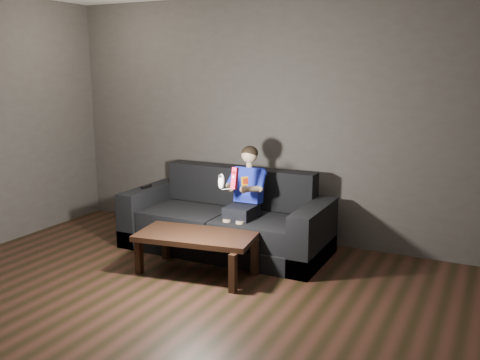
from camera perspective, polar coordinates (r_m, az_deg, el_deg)
The scene contains 8 objects.
floor at distance 4.31m, azimuth -11.40°, elevation -14.86°, with size 5.00×5.00×0.00m, color black.
back_wall at distance 6.04m, azimuth 2.75°, elevation 6.45°, with size 5.00×0.04×2.70m, color #3E3935.
sofa at distance 5.75m, azimuth -1.41°, elevation -4.74°, with size 2.18×0.94×0.84m.
child at distance 5.48m, azimuth 0.55°, elevation -1.11°, with size 0.41×0.50×1.01m.
wii_remote_red at distance 5.06m, azimuth -0.58°, elevation 0.19°, with size 0.06×0.08×0.21m.
nunchuk_white at distance 5.14m, azimuth -2.01°, elevation -0.14°, with size 0.08×0.11×0.16m.
wii_remote_black at distance 6.11m, azimuth -9.95°, elevation -0.69°, with size 0.04×0.15×0.03m.
coffee_table at distance 5.05m, azimuth -4.69°, elevation -6.30°, with size 1.17×0.71×0.40m.
Camera 1 is at (2.41, -3.01, 1.92)m, focal length 40.00 mm.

